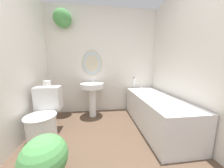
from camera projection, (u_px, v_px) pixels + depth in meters
wall_back at (99, 58)px, 2.62m from camera, size 2.61×0.36×2.40m
wall_left at (5, 59)px, 1.39m from camera, size 0.06×2.34×2.40m
wall_right at (190, 60)px, 1.71m from camera, size 0.06×2.34×2.40m
toilet at (44, 117)px, 1.74m from camera, size 0.43×0.63×0.77m
pedestal_sink at (92, 92)px, 2.43m from camera, size 0.50×0.50×0.84m
bathtub at (155, 111)px, 2.06m from camera, size 0.64×1.60×0.65m
shampoo_bottle at (134, 82)px, 2.66m from camera, size 0.06×0.06×0.20m
potted_plant at (45, 160)px, 1.00m from camera, size 0.40×0.40×0.52m
toilet_paper_roll at (47, 84)px, 1.86m from camera, size 0.11×0.11×0.10m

